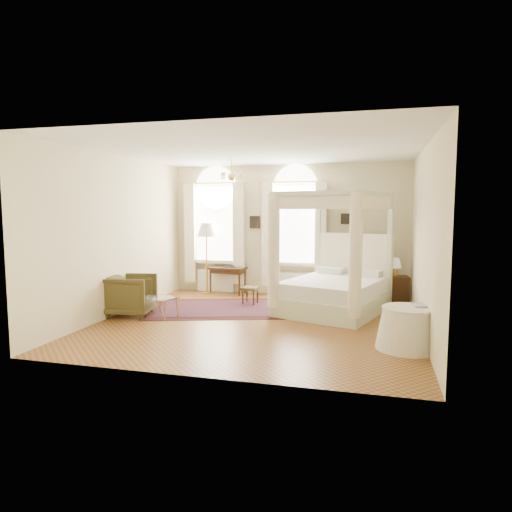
{
  "coord_description": "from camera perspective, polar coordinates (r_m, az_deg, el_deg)",
  "views": [
    {
      "loc": [
        2.18,
        -8.4,
        2.21
      ],
      "look_at": [
        -0.14,
        0.4,
        1.25
      ],
      "focal_mm": 32.0,
      "sensor_mm": 36.0,
      "label": 1
    }
  ],
  "objects": [
    {
      "name": "ground",
      "position": [
        8.96,
        0.21,
        -8.28
      ],
      "size": [
        6.0,
        6.0,
        0.0
      ],
      "primitive_type": "plane",
      "color": "#96572B",
      "rests_on": "ground"
    },
    {
      "name": "room_walls",
      "position": [
        8.68,
        0.21,
        4.49
      ],
      "size": [
        6.0,
        6.0,
        6.0
      ],
      "color": "beige",
      "rests_on": "ground"
    },
    {
      "name": "window_left",
      "position": [
        12.01,
        -5.14,
        2.53
      ],
      "size": [
        1.62,
        0.27,
        3.29
      ],
      "color": "white",
      "rests_on": "room_walls"
    },
    {
      "name": "window_right",
      "position": [
        11.47,
        4.79,
        2.37
      ],
      "size": [
        1.62,
        0.27,
        3.29
      ],
      "color": "white",
      "rests_on": "room_walls"
    },
    {
      "name": "chandelier",
      "position": [
        10.11,
        -3.07,
        9.95
      ],
      "size": [
        0.51,
        0.45,
        0.5
      ],
      "color": "#BB8F3E",
      "rests_on": "room_walls"
    },
    {
      "name": "wall_pictures",
      "position": [
        11.57,
        4.34,
        4.41
      ],
      "size": [
        2.54,
        0.03,
        0.39
      ],
      "color": "black",
      "rests_on": "room_walls"
    },
    {
      "name": "canopy_bed",
      "position": [
        9.83,
        9.66,
        -3.64
      ],
      "size": [
        2.5,
        2.78,
        2.54
      ],
      "color": "beige",
      "rests_on": "ground"
    },
    {
      "name": "nightstand",
      "position": [
        11.0,
        17.28,
        -4.11
      ],
      "size": [
        0.52,
        0.48,
        0.66
      ],
      "primitive_type": "cube",
      "rotation": [
        0.0,
        0.0,
        0.15
      ],
      "color": "#3C2210",
      "rests_on": "ground"
    },
    {
      "name": "nightstand_lamp",
      "position": [
        10.92,
        17.01,
        -0.97
      ],
      "size": [
        0.28,
        0.28,
        0.41
      ],
      "color": "#BB8F3E",
      "rests_on": "nightstand"
    },
    {
      "name": "writing_desk",
      "position": [
        11.81,
        -3.56,
        -1.88
      ],
      "size": [
        0.97,
        0.58,
        0.69
      ],
      "color": "#3C2210",
      "rests_on": "ground"
    },
    {
      "name": "laptop",
      "position": [
        11.75,
        -3.51,
        -1.36
      ],
      "size": [
        0.4,
        0.32,
        0.03
      ],
      "primitive_type": "imported",
      "rotation": [
        0.0,
        0.0,
        3.43
      ],
      "color": "black",
      "rests_on": "writing_desk"
    },
    {
      "name": "stool",
      "position": [
        10.52,
        -0.73,
        -4.25
      ],
      "size": [
        0.38,
        0.38,
        0.41
      ],
      "color": "#40351B",
      "rests_on": "ground"
    },
    {
      "name": "armchair",
      "position": [
        9.81,
        -15.43,
        -4.71
      ],
      "size": [
        1.08,
        1.06,
        0.85
      ],
      "primitive_type": "imported",
      "rotation": [
        0.0,
        0.0,
        1.75
      ],
      "color": "#413A1C",
      "rests_on": "ground"
    },
    {
      "name": "coffee_table",
      "position": [
        9.49,
        -11.68,
        -5.29
      ],
      "size": [
        0.72,
        0.62,
        0.41
      ],
      "color": "silver",
      "rests_on": "ground"
    },
    {
      "name": "floor_lamp",
      "position": [
        11.76,
        -6.21,
        2.81
      ],
      "size": [
        0.47,
        0.47,
        1.83
      ],
      "color": "#BB8F3E",
      "rests_on": "ground"
    },
    {
      "name": "oriental_rug",
      "position": [
        10.17,
        -4.99,
        -6.53
      ],
      "size": [
        3.48,
        2.93,
        0.01
      ],
      "color": "#3B130E",
      "rests_on": "ground"
    },
    {
      "name": "side_table",
      "position": [
        7.63,
        18.4,
        -8.59
      ],
      "size": [
        0.98,
        0.98,
        0.67
      ],
      "color": "beige",
      "rests_on": "ground"
    },
    {
      "name": "book",
      "position": [
        7.67,
        18.98,
        -5.83
      ],
      "size": [
        0.23,
        0.29,
        0.02
      ],
      "primitive_type": "imported",
      "rotation": [
        0.0,
        0.0,
        0.16
      ],
      "color": "black",
      "rests_on": "side_table"
    }
  ]
}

